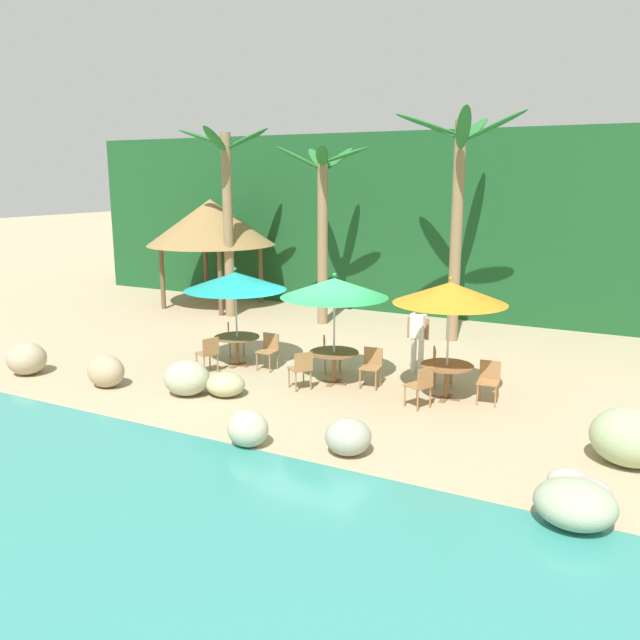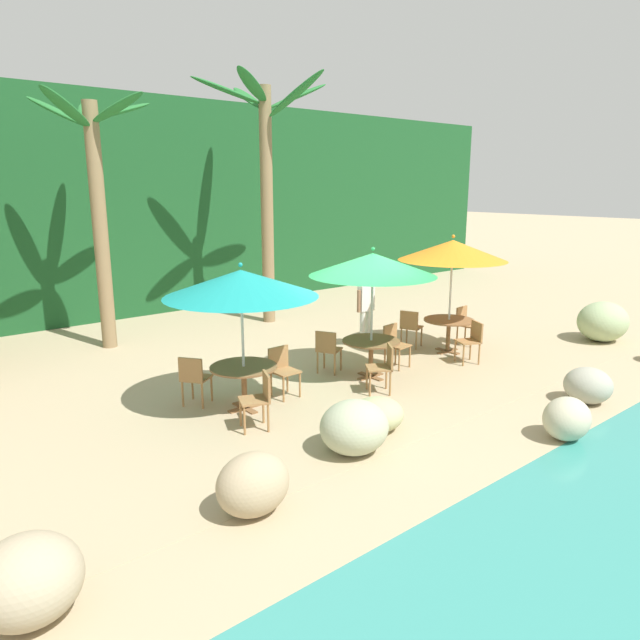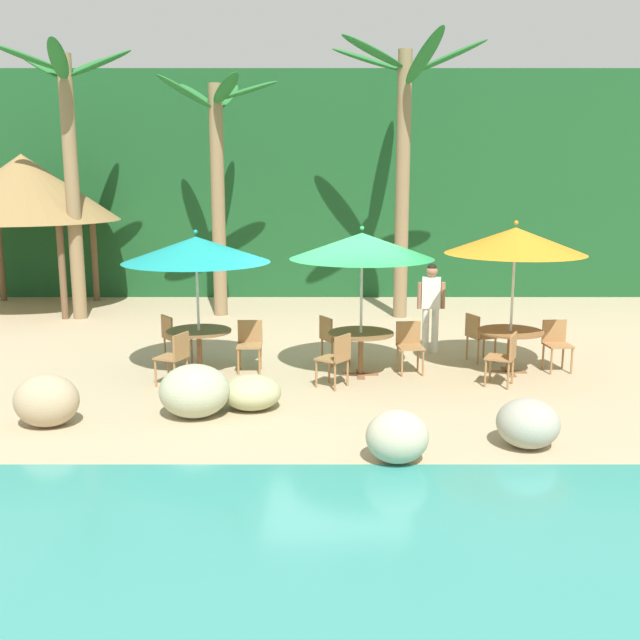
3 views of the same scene
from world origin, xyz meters
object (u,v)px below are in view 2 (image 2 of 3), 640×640
Objects in this scene: chair_green_left at (384,365)px; umbrella_orange at (453,250)px; umbrella_green at (373,265)px; chair_orange_left at (472,339)px; palm_tree_third at (266,164)px; palm_tree_second at (97,187)px; waiter_in_white at (366,305)px; chair_green_seaward at (394,342)px; chair_green_inland at (328,348)px; dining_table_orange at (449,325)px; umbrella_teal at (241,283)px; chair_teal_left at (260,396)px; chair_orange_inland at (410,326)px; chair_orange_seaward at (465,322)px; dining_table_green at (371,347)px; chair_teal_seaward at (282,368)px; chair_teal_inland at (194,377)px; dining_table_teal at (244,373)px.

umbrella_orange is at bearing 16.77° from chair_green_left.
chair_orange_left is (2.26, -0.66, -1.67)m from umbrella_green.
umbrella_orange is 5.47m from palm_tree_third.
palm_tree_second is 6.40m from waiter_in_white.
palm_tree_second reaches higher than umbrella_orange.
chair_orange_left is (1.43, -0.84, 0.00)m from chair_green_seaward.
chair_green_inland is 0.79× the size of dining_table_orange.
umbrella_orange is (5.27, -0.03, 0.15)m from umbrella_teal.
chair_green_inland is 3.07m from dining_table_orange.
chair_green_inland is 3.07m from chair_orange_left.
chair_teal_left is 5.35m from chair_orange_inland.
chair_orange_seaward is at bearing -65.46° from palm_tree_third.
chair_green_inland is 5.93m from palm_tree_third.
chair_green_left is at bearing -87.39° from chair_green_inland.
dining_table_green is 1.26× the size of chair_green_inland.
umbrella_green is 2.89× the size of chair_green_seaward.
chair_teal_left is 1.00× the size of chair_green_left.
chair_green_inland reaches higher than dining_table_orange.
chair_teal_seaward is at bearing 178.20° from umbrella_orange.
dining_table_green is 6.86m from palm_tree_second.
chair_teal_inland is 1.00× the size of chair_orange_left.
dining_table_teal is 0.17× the size of palm_tree_third.
chair_orange_inland is at bearing 117.52° from dining_table_orange.
chair_orange_inland is at bearing -77.21° from palm_tree_third.
chair_green_inland is 6.16m from palm_tree_second.
palm_tree_second is at bearing 141.73° from chair_orange_seaward.
chair_orange_seaward is (2.54, 0.14, 0.00)m from chair_green_seaward.
chair_orange_inland is (4.88, 0.72, -0.10)m from dining_table_teal.
chair_orange_seaward is 1.00× the size of chair_orange_inland.
dining_table_teal and dining_table_orange have the same top height.
chair_green_inland is at bearing 174.30° from chair_orange_seaward.
chair_green_seaward reaches higher than dining_table_orange.
dining_table_green is (0.00, 0.00, -1.57)m from umbrella_green.
palm_tree_third reaches higher than palm_tree_second.
umbrella_teal is at bearing -178.69° from chair_orange_seaward.
chair_teal_left is at bearing -106.61° from dining_table_teal.
waiter_in_white is (1.40, 1.59, 0.37)m from dining_table_green.
dining_table_orange is at bearing -10.47° from chair_green_inland.
chair_teal_inland is 0.35× the size of umbrella_green.
umbrella_teal is 2.83× the size of chair_teal_seaward.
dining_table_teal is 1.00× the size of dining_table_green.
chair_orange_seaward reaches higher than dining_table_green.
chair_orange_seaward is (6.35, 0.96, 0.00)m from chair_teal_left.
waiter_in_white is at bearing 25.19° from chair_green_inland.
dining_table_orange is (5.27, -0.03, -1.49)m from umbrella_teal.
chair_green_seaward is (0.84, 0.18, -1.67)m from umbrella_green.
waiter_in_white is (4.14, 1.41, 0.37)m from dining_table_teal.
umbrella_green is (2.74, -0.18, 1.57)m from dining_table_teal.
palm_tree_second is at bearing 126.73° from chair_green_seaward.
chair_green_left and chair_orange_inland have the same top height.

